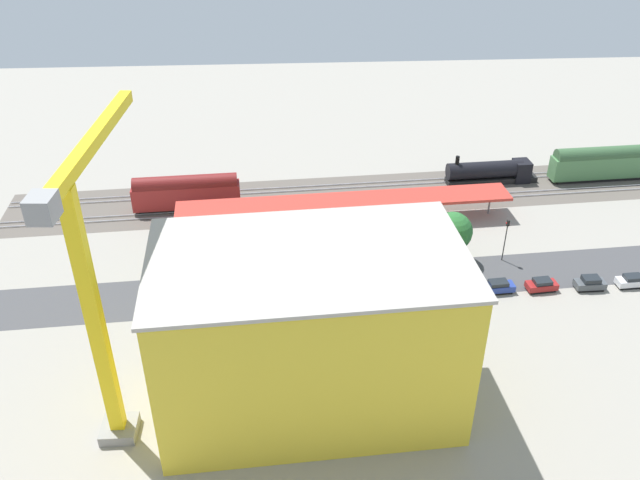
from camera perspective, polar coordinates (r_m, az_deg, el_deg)
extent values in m
plane|color=gray|center=(95.76, 6.05, -1.97)|extent=(193.78, 193.78, 0.00)
cube|color=#5B544C|center=(113.73, 4.45, 3.95)|extent=(121.79, 22.17, 0.01)
cube|color=#424244|center=(92.08, 6.48, -3.54)|extent=(121.44, 16.54, 0.01)
cube|color=#9E9EA8|center=(117.20, 4.21, 4.95)|extent=(120.88, 7.68, 0.12)
cube|color=#9E9EA8|center=(115.93, 4.29, 4.63)|extent=(120.88, 7.68, 0.12)
cube|color=#9E9EA8|center=(111.37, 4.63, 3.41)|extent=(120.88, 7.68, 0.12)
cube|color=#9E9EA8|center=(110.12, 4.72, 3.05)|extent=(120.88, 7.68, 0.12)
cube|color=#B73328|center=(103.23, 2.19, 3.36)|extent=(52.60, 8.75, 0.47)
cylinder|color=slate|center=(110.11, 14.39, 3.05)|extent=(0.30, 0.30, 3.59)
cylinder|color=slate|center=(105.63, 6.39, 2.62)|extent=(0.30, 0.30, 3.59)
cylinder|color=slate|center=(103.37, -2.14, 2.12)|extent=(0.30, 0.30, 3.59)
cylinder|color=slate|center=(103.47, -10.83, 1.55)|extent=(0.30, 0.30, 3.59)
cube|color=black|center=(121.10, 14.51, 5.07)|extent=(16.23, 3.64, 1.00)
cylinder|color=black|center=(119.78, 14.02, 5.89)|extent=(13.54, 3.77, 2.94)
cube|color=black|center=(122.51, 16.94, 5.73)|extent=(2.91, 3.30, 3.76)
cylinder|color=black|center=(117.18, 11.76, 6.76)|extent=(0.70, 0.70, 1.40)
cube|color=black|center=(128.77, 23.17, 4.98)|extent=(17.95, 3.42, 0.60)
cube|color=#4C7F4C|center=(127.86, 23.38, 5.88)|extent=(19.96, 4.13, 3.92)
cylinder|color=#355935|center=(127.01, 23.59, 6.77)|extent=(19.17, 4.08, 2.89)
cube|color=black|center=(110.83, -11.30, 2.77)|extent=(15.65, 3.24, 0.60)
cube|color=maroon|center=(109.81, -11.42, 3.77)|extent=(17.41, 3.91, 3.76)
cylinder|color=maroon|center=(108.85, -11.54, 4.76)|extent=(16.72, 3.87, 2.84)
cube|color=black|center=(99.97, 25.21, -3.53)|extent=(3.63, 1.85, 0.30)
cube|color=silver|center=(99.65, 25.29, -3.25)|extent=(4.31, 1.96, 0.89)
cube|color=#1E2328|center=(99.28, 25.38, -2.92)|extent=(2.44, 1.65, 0.53)
cube|color=black|center=(97.14, 22.16, -3.82)|extent=(3.43, 1.85, 0.30)
cube|color=#474C51|center=(96.82, 22.23, -3.53)|extent=(4.07, 1.94, 0.90)
cube|color=#1E2328|center=(96.40, 22.32, -3.15)|extent=(2.29, 1.68, 0.67)
cube|color=black|center=(94.60, 18.49, -4.02)|extent=(3.62, 2.10, 0.30)
cube|color=maroon|center=(94.28, 18.55, -3.74)|extent=(4.28, 2.24, 0.86)
cube|color=#1E2328|center=(93.89, 18.62, -3.39)|extent=(2.45, 1.84, 0.54)
cube|color=black|center=(92.54, 15.01, -4.25)|extent=(3.86, 2.00, 0.30)
cube|color=navy|center=(92.21, 15.06, -3.95)|extent=(4.57, 2.13, 0.88)
cube|color=#1E2328|center=(91.80, 15.12, -3.59)|extent=(2.61, 1.76, 0.54)
cube|color=black|center=(91.12, 10.97, -4.29)|extent=(4.03, 2.10, 0.30)
cube|color=silver|center=(90.78, 11.01, -3.99)|extent=(4.77, 2.24, 0.88)
cube|color=#1E2328|center=(90.36, 11.06, -3.62)|extent=(2.72, 1.85, 0.56)
cube|color=black|center=(89.29, 7.42, -4.77)|extent=(3.81, 1.85, 0.30)
cube|color=silver|center=(88.97, 7.44, -4.49)|extent=(4.52, 1.96, 0.76)
cube|color=#1E2328|center=(88.58, 7.47, -4.14)|extent=(2.56, 1.65, 0.59)
cube|color=black|center=(88.52, 3.52, -4.89)|extent=(3.94, 1.98, 0.30)
cube|color=maroon|center=(88.17, 3.53, -4.59)|extent=(4.67, 2.09, 0.88)
cube|color=#1E2328|center=(87.73, 3.55, -4.19)|extent=(2.64, 1.77, 0.61)
cube|color=black|center=(88.24, -0.61, -4.96)|extent=(3.65, 2.01, 0.30)
cube|color=#474C51|center=(87.91, -0.62, -4.67)|extent=(4.32, 2.15, 0.80)
cube|color=#1E2328|center=(87.47, -0.62, -4.28)|extent=(2.48, 1.75, 0.69)
cube|color=yellow|center=(68.59, -0.92, -8.01)|extent=(31.43, 19.39, 18.10)
cube|color=#ADA89E|center=(63.07, -1.00, -1.54)|extent=(32.06, 20.03, 0.40)
cube|color=gray|center=(73.65, -16.87, -15.32)|extent=(3.60, 3.60, 1.20)
cube|color=yellow|center=(64.66, -18.74, -6.97)|extent=(1.40, 1.40, 28.53)
cube|color=yellow|center=(64.19, -18.87, 8.27)|extent=(2.76, 22.91, 1.20)
cube|color=gray|center=(53.34, -22.81, 2.59)|extent=(2.16, 2.53, 2.00)
cube|color=black|center=(85.83, 0.10, -6.08)|extent=(9.76, 3.49, 0.50)
cube|color=silver|center=(84.89, 0.85, -5.02)|extent=(7.58, 3.46, 3.18)
cube|color=#334C8C|center=(84.45, -2.35, -5.56)|extent=(2.53, 2.82, 2.50)
cube|color=black|center=(84.82, -1.78, -6.63)|extent=(9.17, 3.23, 0.50)
cube|color=silver|center=(83.82, -1.06, -5.57)|extent=(7.02, 3.21, 3.17)
cube|color=silver|center=(83.59, -4.11, -6.08)|extent=(2.47, 2.66, 2.49)
cylinder|color=brown|center=(94.05, -9.41, -1.68)|extent=(0.38, 0.38, 3.47)
sphere|color=#38843D|center=(92.16, -9.60, 0.17)|extent=(5.21, 5.21, 5.21)
cylinder|color=brown|center=(94.83, -8.51, -1.52)|extent=(0.50, 0.50, 2.81)
sphere|color=#28662D|center=(93.06, -8.67, 0.18)|extent=(5.47, 5.47, 5.47)
cylinder|color=brown|center=(96.99, 11.16, -0.98)|extent=(0.37, 0.37, 2.82)
sphere|color=#28662D|center=(95.24, 11.37, 0.73)|extent=(5.60, 5.60, 5.60)
cylinder|color=brown|center=(95.19, 1.48, -1.00)|extent=(0.40, 0.40, 2.79)
sphere|color=#2D7233|center=(93.33, 1.51, 0.81)|extent=(6.07, 6.07, 6.07)
cylinder|color=#333333|center=(97.92, 15.62, -0.26)|extent=(0.16, 0.16, 5.75)
cube|color=black|center=(96.26, 15.90, 1.41)|extent=(0.36, 0.36, 0.90)
sphere|color=red|center=(96.19, 15.78, 1.41)|extent=(0.20, 0.20, 0.20)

